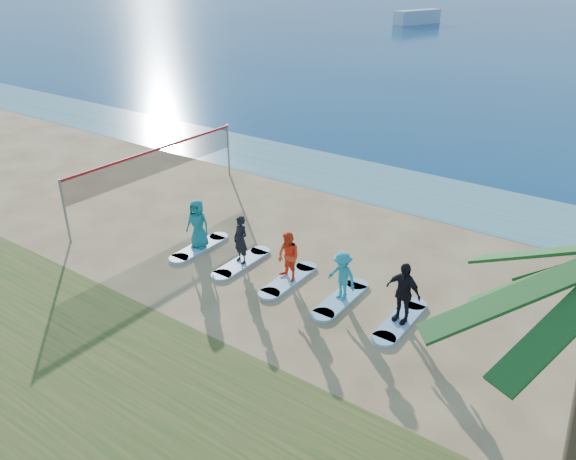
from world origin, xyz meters
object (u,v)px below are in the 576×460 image
Objects in this scene: boat_offshore_a at (416,24)px; student_0 at (198,224)px; surfboard_0 at (200,247)px; surfboard_4 at (400,321)px; student_3 at (342,276)px; student_2 at (288,257)px; student_4 at (403,292)px; surfboard_3 at (341,299)px; volleyball_net at (156,162)px; student_1 at (241,240)px; surfboard_1 at (242,263)px; surfboard_2 at (288,280)px.

boat_offshore_a is 4.75× the size of student_0.
surfboard_0 is 7.99m from surfboard_4.
student_3 reaches higher than boat_offshore_a.
student_3 is at bearing 12.71° from student_2.
student_4 is (7.99, 0.00, 0.03)m from student_0.
surfboard_0 is 5.99m from surfboard_3.
student_2 is 2.00m from student_3.
volleyball_net reaches higher than surfboard_0.
student_1 reaches higher than surfboard_0.
student_2 reaches higher than surfboard_0.
student_0 is 0.83× the size of surfboard_4.
volleyball_net is at bearing 161.62° from surfboard_1.
surfboard_1 is 4.08m from student_3.
student_4 reaches higher than student_0.
student_2 is (3.99, 0.00, 0.88)m from surfboard_0.
surfboard_3 is at bearing -48.83° from boat_offshore_a.
student_4 is (2.00, 0.00, 0.99)m from surfboard_3.
student_1 is at bearing 180.00° from surfboard_4.
student_4 is at bearing 0.00° from surfboard_3.
student_3 is at bearing -12.20° from student_0.
boat_offshore_a is at bearing 108.28° from surfboard_0.
student_0 is 8.05m from surfboard_4.
student_1 is at bearing -167.29° from student_2.
surfboard_4 is at bearing 0.00° from surfboard_2.
volleyball_net is at bearing 177.97° from student_4.
surfboard_1 is at bearing 0.00° from surfboard_0.
surfboard_0 is at bearing -25.97° from volleyball_net.
surfboard_3 is at bearing 0.00° from surfboard_0.
surfboard_2 is at bearing 12.83° from student_1.
volleyball_net is at bearing 165.85° from surfboard_2.
surfboard_1 is (2.00, 0.00, -0.95)m from student_0.
volleyball_net is 4.13× the size of surfboard_2.
student_4 is at bearing 0.00° from surfboard_0.
volleyball_net is at bearing 141.82° from student_0.
student_3 is at bearing -11.48° from volleyball_net.
surfboard_3 is (3.99, 0.00, -0.91)m from student_1.
volleyball_net is at bearing 170.35° from surfboard_4.
student_1 is at bearing -51.42° from boat_offshore_a.
boat_offshore_a is 81.24m from student_0.
surfboard_2 is (8.28, -2.09, -1.86)m from volleyball_net.
volleyball_net is 4.13× the size of surfboard_4.
surfboard_2 is 1.32× the size of student_2.
surfboard_1 is 2.18m from student_2.
student_2 is at bearing -50.11° from boat_offshore_a.
student_1 is at bearing -167.95° from student_3.
volleyball_net is 5.28× the size of student_1.
surfboard_0 is at bearing -172.38° from student_4.
surfboard_0 and surfboard_2 have the same top height.
student_2 is at bearing 180.00° from surfboard_4.
surfboard_4 is (7.99, 0.00, -0.95)m from student_0.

